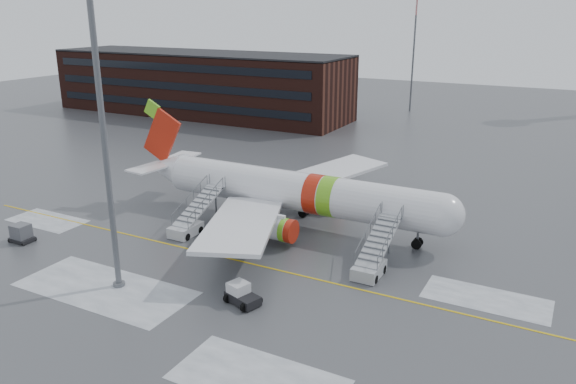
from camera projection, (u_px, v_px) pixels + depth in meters
The scene contains 9 objects.
ground at pixel (242, 256), 48.52m from camera, with size 260.00×260.00×0.00m, color #494C4F.
airliner at pixel (289, 191), 54.86m from camera, with size 35.03×32.97×11.18m.
airstair_fwd at pixel (372, 260), 45.17m from camera, with size 2.05×7.70×3.48m.
airstair_aft at pixel (190, 222), 53.29m from camera, with size 2.05×7.70×3.48m.
pushback_tug at pixel (241, 295), 40.55m from camera, with size 2.92×2.52×1.50m.
uld_container at pixel (21, 234), 51.27m from camera, with size 2.05×1.57×1.66m.
light_mast_near at pixel (100, 102), 38.87m from camera, with size 1.20×1.20×27.56m.
terminal_building at pixel (199, 83), 112.84m from camera, with size 62.00×16.11×12.30m.
light_mast_far_n at pixel (414, 43), 113.30m from camera, with size 1.20×1.20×24.25m.
Camera 1 is at (24.36, -37.36, 20.29)m, focal length 35.00 mm.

